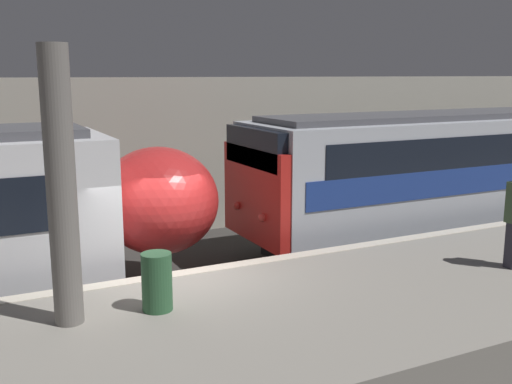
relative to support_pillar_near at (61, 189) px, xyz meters
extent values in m
plane|color=#33302D|center=(1.96, 1.41, -2.92)|extent=(120.00, 120.00, 0.00)
cube|color=gray|center=(1.96, -0.86, -2.40)|extent=(40.00, 4.54, 1.05)
cube|color=beige|center=(1.96, 1.26, -1.87)|extent=(40.00, 0.30, 0.01)
cube|color=#B2AD9E|center=(1.96, 7.54, -0.76)|extent=(50.00, 0.15, 4.31)
cylinder|color=slate|center=(0.00, 0.00, 0.00)|extent=(0.39, 0.39, 3.75)
ellipsoid|color=red|center=(2.41, 3.55, -1.06)|extent=(2.42, 2.63, 2.20)
sphere|color=#F2EFCC|center=(3.36, 3.55, -1.46)|extent=(0.20, 0.20, 0.20)
cube|color=black|center=(12.48, 3.55, -2.58)|extent=(14.24, 2.34, 0.68)
cube|color=#B7BCC6|center=(12.48, 3.55, -0.93)|extent=(15.48, 2.86, 2.62)
cube|color=red|center=(4.61, 3.55, -1.14)|extent=(0.25, 2.80, 2.09)
cube|color=black|center=(4.61, 3.55, -0.09)|extent=(0.25, 2.52, 0.84)
sphere|color=#EA4C42|center=(4.46, 2.90, -1.51)|extent=(0.18, 0.18, 0.18)
sphere|color=#EA4C42|center=(4.46, 4.19, -1.51)|extent=(0.18, 0.18, 0.18)
cube|color=#4C4C51|center=(12.48, 3.55, 0.45)|extent=(14.86, 2.06, 0.14)
cylinder|color=#2D5B38|center=(1.22, -0.11, -1.45)|extent=(0.44, 0.44, 0.85)
camera|label=1|loc=(-1.15, -8.07, 1.49)|focal=42.00mm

